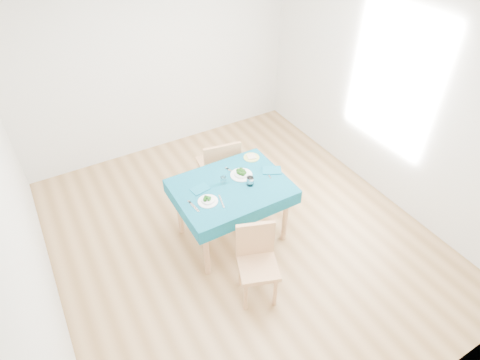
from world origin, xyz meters
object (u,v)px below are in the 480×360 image
bowl_near (208,199)px  side_plate (251,157)px  chair_far (217,155)px  chair_near (258,265)px  bowl_far (241,173)px  table (232,211)px

bowl_near → side_plate: size_ratio=1.12×
chair_far → side_plate: 0.55m
chair_near → bowl_far: bearing=89.3°
table → side_plate: (0.44, 0.32, 0.38)m
bowl_far → table: bearing=-152.1°
chair_far → side_plate: bearing=122.8°
chair_near → bowl_far: size_ratio=3.82×
bowl_far → chair_near: bearing=-111.0°
chair_near → side_plate: size_ratio=5.06×
table → bowl_near: bowl_near is taller
chair_far → chair_near: bearing=85.2°
chair_near → side_plate: chair_near is taller
bowl_near → bowl_far: 0.54m
bowl_near → table: bearing=17.8°
table → chair_far: size_ratio=1.03×
chair_far → side_plate: (0.20, -0.47, 0.19)m
chair_far → bowl_near: bearing=67.3°
chair_near → chair_far: bearing=95.8°
chair_far → bowl_far: (-0.06, -0.69, 0.22)m
bowl_near → side_plate: bowl_near is taller
bowl_near → chair_far: bearing=57.6°
table → bowl_near: bearing=-162.2°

